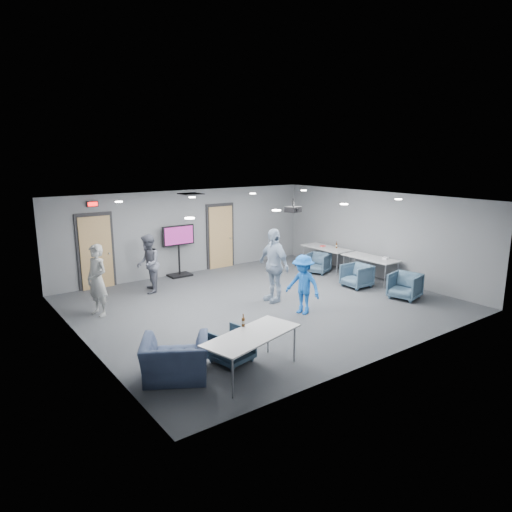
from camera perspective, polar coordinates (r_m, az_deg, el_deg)
floor at (r=11.99m, az=0.77°, el=-5.92°), size 9.00×9.00×0.00m
ceiling at (r=11.42m, az=0.81°, el=7.03°), size 9.00×9.00×0.00m
wall_back at (r=14.96m, az=-8.49°, el=3.00°), size 9.00×0.02×2.70m
wall_front at (r=8.87m, az=16.59°, el=-4.03°), size 9.00×0.02×2.70m
wall_left at (r=9.69m, az=-21.00°, el=-2.96°), size 0.02×8.00×2.70m
wall_right at (r=14.74m, az=14.91°, el=2.57°), size 0.02×8.00×2.70m
door_left at (r=13.86m, az=-19.37°, el=0.47°), size 1.06×0.17×2.24m
door_right at (r=15.56m, az=-4.47°, el=2.41°), size 1.06×0.17×2.24m
exit_sign at (r=13.63m, az=-19.77°, el=6.14°), size 0.32×0.08×0.16m
hvac_diffuser at (r=13.51m, az=-8.15°, el=7.70°), size 0.60×0.60×0.03m
downlights at (r=11.42m, az=0.81°, el=6.95°), size 6.18×3.78×0.02m
person_a at (r=11.54m, az=-19.23°, el=-2.87°), size 0.59×0.73×1.74m
person_b at (r=13.05m, az=-13.33°, el=-0.96°), size 0.90×0.99×1.65m
person_c at (r=11.95m, az=2.20°, el=-1.15°), size 0.48×1.14×1.94m
person_d at (r=11.10m, az=5.89°, el=-3.57°), size 0.75×1.05×1.46m
chair_right_a at (r=15.05m, az=7.71°, el=-0.90°), size 0.93×0.92×0.65m
chair_right_b at (r=13.64m, az=12.48°, el=-2.44°), size 0.76×0.74×0.68m
chair_right_c at (r=12.92m, az=18.11°, el=-3.58°), size 0.92×0.90×0.70m
chair_front_a at (r=8.68m, az=-3.14°, el=-11.13°), size 0.82×0.83×0.64m
chair_front_b at (r=8.15m, az=-10.05°, el=-12.61°), size 1.46×1.41×0.73m
table_right_a at (r=15.61m, az=8.75°, el=0.91°), size 0.74×1.78×0.73m
table_right_b at (r=14.37m, az=14.09°, el=-0.35°), size 0.74×1.77×0.73m
table_front_left at (r=8.10m, az=-0.49°, el=-10.05°), size 2.02×1.23×0.73m
bottle_front at (r=8.42m, az=-1.60°, el=-8.22°), size 0.06×0.06×0.24m
bottle_right at (r=15.55m, az=10.03°, el=1.30°), size 0.06×0.06×0.23m
snack_box at (r=15.73m, az=8.36°, el=1.25°), size 0.17×0.12×0.04m
wrapper at (r=14.27m, az=15.85°, el=-0.25°), size 0.25×0.21×0.05m
tv_stand at (r=14.60m, az=-9.62°, el=1.04°), size 1.07×0.51×1.64m
projector at (r=12.02m, az=4.67°, el=5.85°), size 0.42×0.39×0.36m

